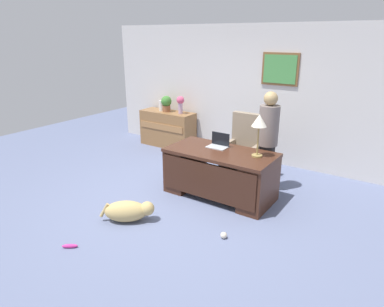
{
  "coord_description": "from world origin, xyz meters",
  "views": [
    {
      "loc": [
        2.85,
        -3.8,
        2.48
      ],
      "look_at": [
        0.08,
        0.3,
        0.75
      ],
      "focal_mm": 31.8,
      "sensor_mm": 36.0,
      "label": 1
    }
  ],
  "objects_px": {
    "vase_empty": "(162,106)",
    "dog_toy_bone": "(70,246)",
    "potted_plant": "(166,103)",
    "vase_with_flowers": "(180,103)",
    "armchair": "(244,151)",
    "desk_lamp": "(259,123)",
    "dog_toy_ball": "(224,235)",
    "credenza": "(168,129)",
    "person_standing": "(268,141)",
    "laptop": "(219,144)",
    "desk": "(219,172)",
    "dog_lying": "(129,211)"
  },
  "relations": [
    {
      "from": "desk",
      "to": "dog_lying",
      "type": "bearing_deg",
      "value": -115.02
    },
    {
      "from": "armchair",
      "to": "potted_plant",
      "type": "distance_m",
      "value": 2.53
    },
    {
      "from": "vase_empty",
      "to": "dog_toy_bone",
      "type": "relative_size",
      "value": 1.24
    },
    {
      "from": "desk",
      "to": "dog_lying",
      "type": "distance_m",
      "value": 1.56
    },
    {
      "from": "desk_lamp",
      "to": "vase_with_flowers",
      "type": "distance_m",
      "value": 2.96
    },
    {
      "from": "potted_plant",
      "to": "dog_toy_bone",
      "type": "bearing_deg",
      "value": -68.49
    },
    {
      "from": "credenza",
      "to": "dog_toy_ball",
      "type": "height_order",
      "value": "credenza"
    },
    {
      "from": "vase_empty",
      "to": "credenza",
      "type": "bearing_deg",
      "value": -0.46
    },
    {
      "from": "credenza",
      "to": "potted_plant",
      "type": "xyz_separation_m",
      "value": [
        -0.02,
        0.0,
        0.61
      ]
    },
    {
      "from": "credenza",
      "to": "dog_toy_bone",
      "type": "height_order",
      "value": "credenza"
    },
    {
      "from": "armchair",
      "to": "vase_with_flowers",
      "type": "distance_m",
      "value": 2.18
    },
    {
      "from": "credenza",
      "to": "armchair",
      "type": "height_order",
      "value": "armchair"
    },
    {
      "from": "desk",
      "to": "vase_with_flowers",
      "type": "xyz_separation_m",
      "value": [
        -1.96,
        1.66,
        0.65
      ]
    },
    {
      "from": "credenza",
      "to": "potted_plant",
      "type": "relative_size",
      "value": 3.62
    },
    {
      "from": "dog_toy_ball",
      "to": "dog_toy_bone",
      "type": "height_order",
      "value": "dog_toy_ball"
    },
    {
      "from": "dog_lying",
      "to": "vase_empty",
      "type": "relative_size",
      "value": 2.8
    },
    {
      "from": "armchair",
      "to": "laptop",
      "type": "distance_m",
      "value": 0.76
    },
    {
      "from": "armchair",
      "to": "vase_empty",
      "type": "xyz_separation_m",
      "value": [
        -2.49,
        0.78,
        0.42
      ]
    },
    {
      "from": "desk_lamp",
      "to": "potted_plant",
      "type": "bearing_deg",
      "value": 152.2
    },
    {
      "from": "credenza",
      "to": "dog_toy_ball",
      "type": "xyz_separation_m",
      "value": [
        2.99,
        -2.69,
        -0.37
      ]
    },
    {
      "from": "dog_toy_bone",
      "to": "armchair",
      "type": "bearing_deg",
      "value": 75.78
    },
    {
      "from": "desk",
      "to": "desk_lamp",
      "type": "relative_size",
      "value": 2.66
    },
    {
      "from": "person_standing",
      "to": "vase_with_flowers",
      "type": "bearing_deg",
      "value": 157.6
    },
    {
      "from": "credenza",
      "to": "desk_lamp",
      "type": "height_order",
      "value": "desk_lamp"
    },
    {
      "from": "desk",
      "to": "dog_toy_bone",
      "type": "xyz_separation_m",
      "value": [
        -0.8,
        -2.28,
        -0.39
      ]
    },
    {
      "from": "laptop",
      "to": "desk_lamp",
      "type": "xyz_separation_m",
      "value": [
        0.7,
        -0.08,
        0.45
      ]
    },
    {
      "from": "person_standing",
      "to": "vase_with_flowers",
      "type": "distance_m",
      "value": 2.69
    },
    {
      "from": "vase_with_flowers",
      "to": "person_standing",
      "type": "bearing_deg",
      "value": -22.4
    },
    {
      "from": "laptop",
      "to": "dog_toy_ball",
      "type": "distance_m",
      "value": 1.66
    },
    {
      "from": "desk",
      "to": "dog_lying",
      "type": "height_order",
      "value": "desk"
    },
    {
      "from": "desk_lamp",
      "to": "dog_toy_ball",
      "type": "bearing_deg",
      "value": -85.19
    },
    {
      "from": "desk",
      "to": "vase_with_flowers",
      "type": "distance_m",
      "value": 2.64
    },
    {
      "from": "credenza",
      "to": "vase_empty",
      "type": "height_order",
      "value": "vase_empty"
    },
    {
      "from": "person_standing",
      "to": "laptop",
      "type": "bearing_deg",
      "value": -145.79
    },
    {
      "from": "vase_with_flowers",
      "to": "dog_toy_ball",
      "type": "xyz_separation_m",
      "value": [
        2.62,
        -2.69,
        -1.02
      ]
    },
    {
      "from": "armchair",
      "to": "dog_toy_ball",
      "type": "distance_m",
      "value": 2.08
    },
    {
      "from": "credenza",
      "to": "dog_toy_bone",
      "type": "xyz_separation_m",
      "value": [
        1.53,
        -3.93,
        -0.38
      ]
    },
    {
      "from": "dog_lying",
      "to": "vase_with_flowers",
      "type": "xyz_separation_m",
      "value": [
        -1.3,
        3.05,
        0.91
      ]
    },
    {
      "from": "desk_lamp",
      "to": "dog_toy_ball",
      "type": "height_order",
      "value": "desk_lamp"
    },
    {
      "from": "vase_with_flowers",
      "to": "dog_toy_ball",
      "type": "bearing_deg",
      "value": -45.75
    },
    {
      "from": "potted_plant",
      "to": "dog_toy_bone",
      "type": "xyz_separation_m",
      "value": [
        1.55,
        -3.94,
        -0.99
      ]
    },
    {
      "from": "person_standing",
      "to": "desk_lamp",
      "type": "bearing_deg",
      "value": -84.53
    },
    {
      "from": "person_standing",
      "to": "dog_toy_ball",
      "type": "height_order",
      "value": "person_standing"
    },
    {
      "from": "potted_plant",
      "to": "vase_with_flowers",
      "type": "bearing_deg",
      "value": 0.0
    },
    {
      "from": "credenza",
      "to": "desk_lamp",
      "type": "bearing_deg",
      "value": -27.96
    },
    {
      "from": "credenza",
      "to": "vase_with_flowers",
      "type": "distance_m",
      "value": 0.75
    },
    {
      "from": "vase_with_flowers",
      "to": "dog_toy_bone",
      "type": "distance_m",
      "value": 4.23
    },
    {
      "from": "credenza",
      "to": "dog_lying",
      "type": "xyz_separation_m",
      "value": [
        1.68,
        -3.05,
        -0.25
      ]
    },
    {
      "from": "desk",
      "to": "dog_lying",
      "type": "relative_size",
      "value": 2.53
    },
    {
      "from": "vase_empty",
      "to": "dog_toy_bone",
      "type": "height_order",
      "value": "vase_empty"
    }
  ]
}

